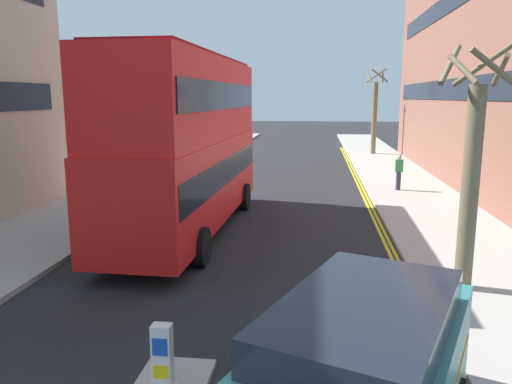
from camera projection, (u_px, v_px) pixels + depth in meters
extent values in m
cube|color=#ADA89E|center=(436.00, 217.00, 18.08)|extent=(4.00, 80.00, 0.14)
cube|color=#ADA89E|center=(95.00, 207.00, 19.61)|extent=(4.00, 80.00, 0.14)
cube|color=yellow|center=(384.00, 231.00, 16.39)|extent=(0.10, 56.00, 0.01)
cube|color=yellow|center=(379.00, 231.00, 16.41)|extent=(0.10, 56.00, 0.01)
cube|color=white|center=(162.00, 356.00, 7.06)|extent=(0.28, 0.20, 0.95)
cube|color=blue|center=(160.00, 347.00, 6.92)|extent=(0.22, 0.01, 0.26)
cube|color=yellow|center=(161.00, 372.00, 6.99)|extent=(0.22, 0.01, 0.20)
cube|color=red|center=(189.00, 179.00, 16.14)|extent=(2.79, 10.86, 2.60)
cube|color=red|center=(187.00, 99.00, 15.66)|extent=(2.74, 10.65, 2.50)
cube|color=black|center=(189.00, 170.00, 16.08)|extent=(2.81, 10.43, 0.84)
cube|color=black|center=(187.00, 96.00, 15.64)|extent=(2.79, 10.22, 0.80)
cube|color=yellow|center=(224.00, 123.00, 21.08)|extent=(2.00, 0.11, 0.44)
cube|color=maroon|center=(186.00, 57.00, 15.42)|extent=(2.51, 9.78, 0.10)
cylinder|color=black|center=(183.00, 195.00, 19.80)|extent=(0.33, 1.05, 1.04)
cylinder|color=black|center=(245.00, 197.00, 19.44)|extent=(0.33, 1.05, 1.04)
cylinder|color=black|center=(111.00, 243.00, 13.30)|extent=(0.33, 1.05, 1.04)
cylinder|color=black|center=(201.00, 247.00, 12.94)|extent=(0.33, 1.05, 1.04)
cube|color=black|center=(365.00, 330.00, 5.66)|extent=(2.71, 3.47, 0.76)
cylinder|color=black|center=(327.00, 368.00, 7.47)|extent=(0.45, 0.71, 0.68)
cylinder|color=#2D2D38|center=(398.00, 181.00, 22.86)|extent=(0.22, 0.22, 0.85)
cube|color=#338C4C|center=(399.00, 166.00, 22.72)|extent=(0.34, 0.22, 0.56)
sphere|color=tan|center=(400.00, 157.00, 22.65)|extent=(0.20, 0.20, 0.20)
cylinder|color=#6B6047|center=(374.00, 118.00, 37.23)|extent=(0.38, 0.38, 5.31)
cylinder|color=#6B6047|center=(383.00, 77.00, 36.54)|extent=(0.28, 1.02, 0.76)
cylinder|color=#6B6047|center=(376.00, 75.00, 37.34)|extent=(1.52, 0.34, 1.11)
cylinder|color=#6B6047|center=(369.00, 77.00, 36.63)|extent=(0.33, 1.11, 0.82)
cylinder|color=#6B6047|center=(380.00, 75.00, 36.03)|extent=(1.31, 0.49, 0.98)
cylinder|color=#6B6047|center=(470.00, 190.00, 10.77)|extent=(0.38, 0.38, 4.48)
cylinder|color=#6B6047|center=(501.00, 70.00, 10.22)|extent=(0.17, 0.87, 0.65)
cylinder|color=#6B6047|center=(491.00, 59.00, 10.84)|extent=(1.42, 0.97, 1.17)
cylinder|color=#6B6047|center=(450.00, 64.00, 10.62)|extent=(0.71, 1.16, 0.93)
cylinder|color=#6B6047|center=(463.00, 69.00, 10.16)|extent=(0.50, 0.87, 0.68)
cylinder|color=#6B6047|center=(493.00, 66.00, 9.82)|extent=(1.01, 0.33, 0.76)
cube|color=black|center=(453.00, 0.00, 23.83)|extent=(0.04, 24.64, 1.00)
cube|color=black|center=(447.00, 90.00, 24.63)|extent=(0.04, 24.64, 1.00)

